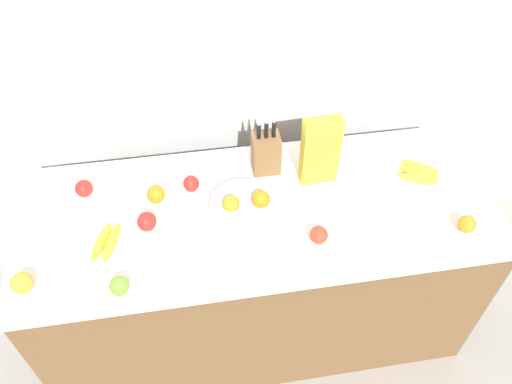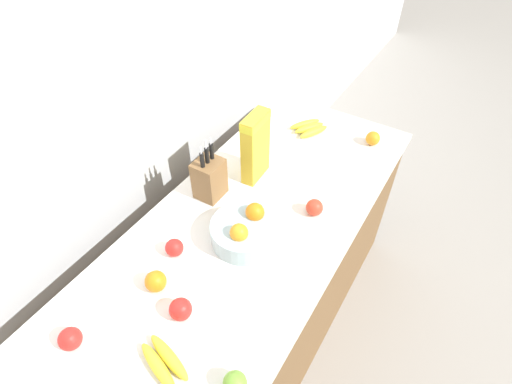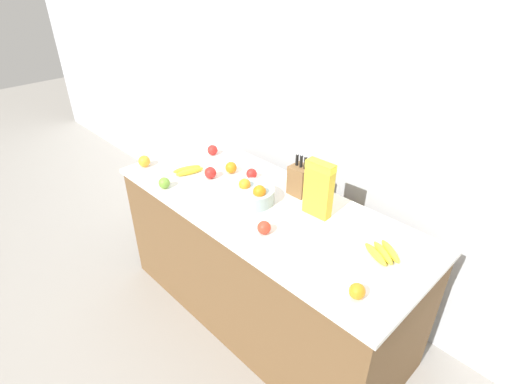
# 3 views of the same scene
# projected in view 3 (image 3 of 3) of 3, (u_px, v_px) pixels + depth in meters

# --- Properties ---
(ground_plane) EXTENTS (14.00, 14.00, 0.00)m
(ground_plane) POSITION_uv_depth(u_px,v_px,m) (263.00, 310.00, 2.80)
(ground_plane) COLOR gray
(wall_back) EXTENTS (9.00, 0.06, 2.60)m
(wall_back) POSITION_uv_depth(u_px,v_px,m) (333.00, 112.00, 2.49)
(wall_back) COLOR silver
(wall_back) RESTS_ON ground_plane
(counter) EXTENTS (1.98, 0.79, 0.89)m
(counter) POSITION_uv_depth(u_px,v_px,m) (263.00, 262.00, 2.57)
(counter) COLOR brown
(counter) RESTS_ON ground_plane
(knife_block) EXTENTS (0.12, 0.11, 0.30)m
(knife_block) POSITION_uv_depth(u_px,v_px,m) (300.00, 180.00, 2.39)
(knife_block) COLOR brown
(knife_block) RESTS_ON counter
(cereal_box) EXTENTS (0.16, 0.07, 0.33)m
(cereal_box) POSITION_uv_depth(u_px,v_px,m) (319.00, 187.00, 2.16)
(cereal_box) COLOR gold
(cereal_box) RESTS_ON counter
(fruit_bowl) EXTENTS (0.26, 0.26, 0.14)m
(fruit_bowl) POSITION_uv_depth(u_px,v_px,m) (252.00, 194.00, 2.34)
(fruit_bowl) COLOR #99B2B7
(fruit_bowl) RESTS_ON counter
(banana_bunch_left) EXTENTS (0.13, 0.20, 0.04)m
(banana_bunch_left) POSITION_uv_depth(u_px,v_px,m) (188.00, 170.00, 2.65)
(banana_bunch_left) COLOR yellow
(banana_bunch_left) RESTS_ON counter
(banana_bunch_right) EXTENTS (0.21, 0.19, 0.04)m
(banana_bunch_right) POSITION_uv_depth(u_px,v_px,m) (383.00, 253.00, 1.93)
(banana_bunch_right) COLOR yellow
(banana_bunch_right) RESTS_ON counter
(apple_by_knife_block) EXTENTS (0.07, 0.07, 0.07)m
(apple_by_knife_block) POSITION_uv_depth(u_px,v_px,m) (213.00, 150.00, 2.88)
(apple_by_knife_block) COLOR red
(apple_by_knife_block) RESTS_ON counter
(apple_rear) EXTENTS (0.07, 0.07, 0.07)m
(apple_rear) POSITION_uv_depth(u_px,v_px,m) (264.00, 228.00, 2.07)
(apple_rear) COLOR red
(apple_rear) RESTS_ON counter
(apple_middle) EXTENTS (0.07, 0.07, 0.07)m
(apple_middle) POSITION_uv_depth(u_px,v_px,m) (252.00, 174.00, 2.58)
(apple_middle) COLOR red
(apple_middle) RESTS_ON counter
(apple_front) EXTENTS (0.08, 0.08, 0.08)m
(apple_front) POSITION_uv_depth(u_px,v_px,m) (210.00, 173.00, 2.58)
(apple_front) COLOR red
(apple_front) RESTS_ON counter
(apple_near_bananas) EXTENTS (0.07, 0.07, 0.07)m
(apple_near_bananas) POSITION_uv_depth(u_px,v_px,m) (164.00, 183.00, 2.47)
(apple_near_bananas) COLOR #6B9E33
(apple_near_bananas) RESTS_ON counter
(orange_back_center) EXTENTS (0.08, 0.08, 0.08)m
(orange_back_center) POSITION_uv_depth(u_px,v_px,m) (144.00, 161.00, 2.72)
(orange_back_center) COLOR orange
(orange_back_center) RESTS_ON counter
(orange_mid_left) EXTENTS (0.07, 0.07, 0.07)m
(orange_mid_left) POSITION_uv_depth(u_px,v_px,m) (357.00, 291.00, 1.69)
(orange_mid_left) COLOR orange
(orange_mid_left) RESTS_ON counter
(orange_front_center) EXTENTS (0.08, 0.08, 0.08)m
(orange_front_center) POSITION_uv_depth(u_px,v_px,m) (231.00, 168.00, 2.64)
(orange_front_center) COLOR orange
(orange_front_center) RESTS_ON counter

